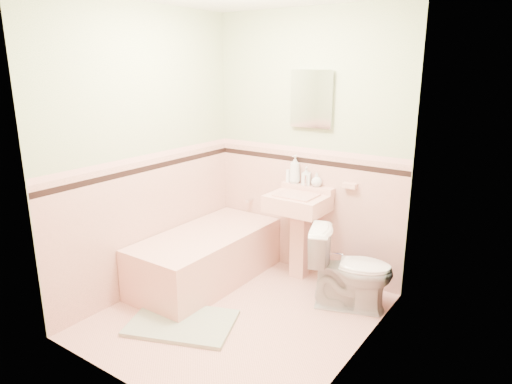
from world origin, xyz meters
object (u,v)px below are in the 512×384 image
Objects in this scene: bathtub at (206,258)px; soap_bottle_mid at (306,176)px; toilet at (351,269)px; soap_bottle_right at (317,180)px; shoe at (181,307)px; medicine_cabinet at (312,99)px; soap_bottle_left at (295,169)px; bucket at (337,280)px; sink at (297,237)px.

soap_bottle_mid is at bearing 46.92° from bathtub.
soap_bottle_right is at bearing 34.27° from toilet.
soap_bottle_right is 0.82× the size of shoe.
medicine_cabinet is 0.73× the size of toilet.
medicine_cabinet is at bearing 162.46° from soap_bottle_right.
soap_bottle_left is (-0.14, -0.03, -0.67)m from medicine_cabinet.
bathtub is 1.28m from soap_bottle_right.
bathtub is 8.63× the size of soap_bottle_mid.
medicine_cabinet is at bearing 11.87° from soap_bottle_left.
soap_bottle_left is (0.54, 0.71, 0.81)m from bathtub.
soap_bottle_left is at bearing 180.00° from soap_bottle_mid.
bucket is at bearing -21.08° from soap_bottle_left.
soap_bottle_mid is 0.25× the size of toilet.
toilet is at bearing -18.72° from sink.
bathtub is 1.20m from soap_bottle_left.
soap_bottle_mid reaches higher than soap_bottle_right.
medicine_cabinet reaches higher than bucket.
toilet reaches higher than shoe.
medicine_cabinet is 1.87× the size of soap_bottle_left.
sink is at bearing -90.00° from medicine_cabinet.
soap_bottle_mid is 0.67× the size of bucket.
soap_bottle_mid is at bearing -118.27° from medicine_cabinet.
bathtub is 9.50× the size of shoe.
sink is 4.82× the size of soap_bottle_mid.
shoe is (-0.44, -1.13, -0.36)m from sink.
sink is 0.65m from soap_bottle_left.
soap_bottle_left is (-0.14, 0.18, 0.61)m from sink.
shoe is (-0.90, -1.08, -0.06)m from bucket.
toilet is at bearing -35.91° from soap_bottle_right.
bathtub is 5.81× the size of bucket.
bucket is 1.63× the size of shoe.
sink reaches higher than toilet.
shoe is (-0.43, -1.31, -0.92)m from soap_bottle_mid.
bathtub is at bearing -133.08° from soap_bottle_mid.
sink is 0.59m from soap_bottle_mid.
sink is 5.31× the size of shoe.
bathtub is at bearing -137.50° from soap_bottle_right.
soap_bottle_mid is at bearing 95.12° from sink.
soap_bottle_right is (0.09, 0.18, 0.54)m from sink.
soap_bottle_left is 0.39× the size of toilet.
medicine_cabinet is 0.72m from soap_bottle_mid.
shoe is (-0.30, -1.31, -0.97)m from soap_bottle_left.
sink is at bearing 51.46° from toilet.
bucket is (0.46, -0.05, -0.29)m from sink.
bucket is (0.60, -0.23, -0.90)m from soap_bottle_left.
soap_bottle_left is 2.10× the size of soap_bottle_right.
bathtub is at bearing -132.58° from medicine_cabinet.
soap_bottle_left is at bearing 158.92° from bucket.
soap_bottle_left is 1.57× the size of soap_bottle_mid.
bucket is at bearing -6.41° from sink.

